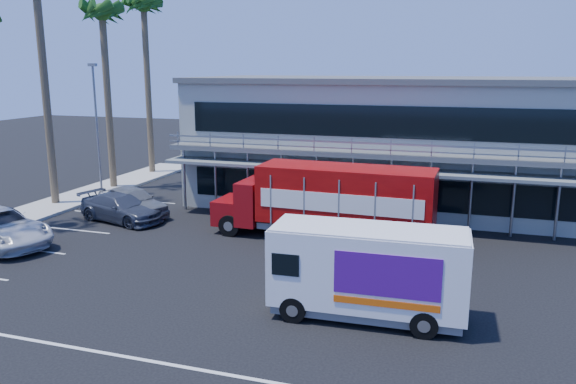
% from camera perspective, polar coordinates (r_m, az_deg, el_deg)
% --- Properties ---
extents(ground, '(120.00, 120.00, 0.00)m').
position_cam_1_polar(ground, '(21.12, -4.15, -9.33)').
color(ground, black).
rests_on(ground, ground).
extents(building, '(22.40, 12.00, 7.30)m').
position_cam_1_polar(building, '(33.65, 10.12, 5.19)').
color(building, '#A0A496').
rests_on(building, ground).
extents(curb_strip, '(3.00, 32.00, 0.16)m').
position_cam_1_polar(curb_strip, '(33.84, -24.41, -1.88)').
color(curb_strip, '#A5A399').
rests_on(curb_strip, ground).
extents(palm_e, '(2.80, 2.80, 12.25)m').
position_cam_1_polar(palm_e, '(38.28, -18.32, 16.02)').
color(palm_e, brown).
rests_on(palm_e, ground).
extents(palm_f, '(2.80, 2.80, 13.25)m').
position_cam_1_polar(palm_f, '(43.15, -14.42, 16.98)').
color(palm_f, brown).
rests_on(palm_f, ground).
extents(light_pole_far, '(0.50, 0.25, 8.09)m').
position_cam_1_polar(light_pole_far, '(36.43, -18.86, 6.60)').
color(light_pole_far, gray).
rests_on(light_pole_far, ground).
extents(red_truck, '(10.40, 2.82, 3.47)m').
position_cam_1_polar(red_truck, '(25.85, 4.34, -0.79)').
color(red_truck, maroon).
rests_on(red_truck, ground).
extents(white_van, '(6.19, 2.32, 2.99)m').
position_cam_1_polar(white_van, '(18.03, 8.07, -7.95)').
color(white_van, white).
rests_on(white_van, ground).
extents(parked_car_b, '(4.74, 2.58, 1.48)m').
position_cam_1_polar(parked_car_b, '(28.65, -27.16, -3.25)').
color(parked_car_b, black).
rests_on(parked_car_b, ground).
extents(parked_car_d, '(5.23, 3.15, 1.42)m').
position_cam_1_polar(parked_car_d, '(30.45, -16.60, -1.56)').
color(parked_car_d, '#343946').
rests_on(parked_car_d, ground).
extents(parked_car_e, '(5.11, 3.69, 1.62)m').
position_cam_1_polar(parked_car_e, '(31.27, -15.53, -0.94)').
color(parked_car_e, slate).
rests_on(parked_car_e, ground).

